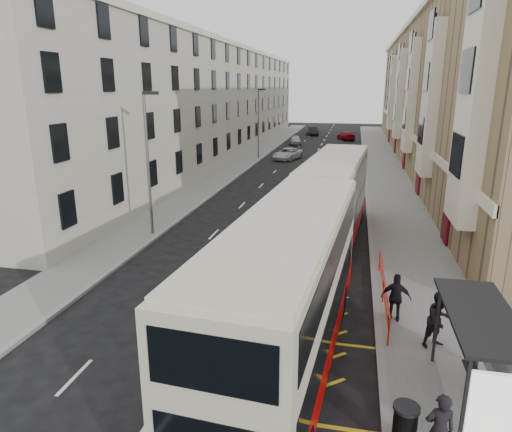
% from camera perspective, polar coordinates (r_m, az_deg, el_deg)
% --- Properties ---
extents(ground, '(200.00, 200.00, 0.00)m').
position_cam_1_polar(ground, '(14.95, -9.31, -18.48)').
color(ground, black).
rests_on(ground, ground).
extents(pavement_right, '(4.00, 120.00, 0.15)m').
position_cam_1_polar(pavement_right, '(42.35, 16.26, 3.94)').
color(pavement_right, slate).
rests_on(pavement_right, ground).
extents(pavement_left, '(3.00, 120.00, 0.15)m').
position_cam_1_polar(pavement_left, '(43.98, -4.35, 4.96)').
color(pavement_left, slate).
rests_on(pavement_left, ground).
extents(kerb_right, '(0.25, 120.00, 0.15)m').
position_cam_1_polar(kerb_right, '(42.25, 13.55, 4.10)').
color(kerb_right, gray).
rests_on(kerb_right, ground).
extents(kerb_left, '(0.25, 120.00, 0.15)m').
position_cam_1_polar(kerb_left, '(43.59, -2.45, 4.89)').
color(kerb_left, gray).
rests_on(kerb_left, ground).
extents(road_markings, '(10.00, 110.00, 0.01)m').
position_cam_1_polar(road_markings, '(57.22, 7.25, 7.35)').
color(road_markings, silver).
rests_on(road_markings, ground).
extents(terrace_right, '(10.75, 79.00, 15.25)m').
position_cam_1_polar(terrace_right, '(57.67, 22.90, 13.83)').
color(terrace_right, '#927555').
rests_on(terrace_right, ground).
extents(terrace_left, '(9.18, 79.00, 13.25)m').
position_cam_1_polar(terrace_left, '(59.78, -5.80, 14.03)').
color(terrace_left, beige).
rests_on(terrace_left, ground).
extents(bus_shelter, '(1.65, 4.25, 2.70)m').
position_cam_1_polar(bus_shelter, '(13.15, 27.00, -14.38)').
color(bus_shelter, black).
rests_on(bus_shelter, pavement_right).
extents(guard_railing, '(0.06, 6.56, 1.01)m').
position_cam_1_polar(guard_railing, '(18.79, 15.69, -8.36)').
color(guard_railing, red).
rests_on(guard_railing, pavement_right).
extents(street_lamp_near, '(0.93, 0.18, 8.00)m').
position_cam_1_polar(street_lamp_near, '(26.19, -13.31, 7.24)').
color(street_lamp_near, slate).
rests_on(street_lamp_near, pavement_left).
extents(street_lamp_far, '(0.93, 0.18, 8.00)m').
position_cam_1_polar(street_lamp_far, '(54.68, 0.35, 11.96)').
color(street_lamp_far, slate).
rests_on(street_lamp_far, pavement_left).
extents(double_decker_front, '(3.69, 12.33, 4.85)m').
position_cam_1_polar(double_decker_front, '(13.83, 4.07, -9.48)').
color(double_decker_front, beige).
rests_on(double_decker_front, ground).
extents(double_decker_rear, '(3.70, 12.01, 4.72)m').
position_cam_1_polar(double_decker_rear, '(25.67, 9.72, 2.18)').
color(double_decker_rear, beige).
rests_on(double_decker_rear, ground).
extents(litter_bin, '(0.63, 0.63, 1.05)m').
position_cam_1_polar(litter_bin, '(12.37, 18.12, -23.51)').
color(litter_bin, black).
rests_on(litter_bin, pavement_right).
extents(pedestrian_near, '(0.73, 0.54, 1.85)m').
position_cam_1_polar(pedestrian_near, '(11.83, 21.93, -23.61)').
color(pedestrian_near, black).
rests_on(pedestrian_near, pavement_right).
extents(pedestrian_mid, '(1.16, 1.09, 1.90)m').
position_cam_1_polar(pedestrian_mid, '(16.26, 21.87, -11.96)').
color(pedestrian_mid, black).
rests_on(pedestrian_mid, pavement_right).
extents(pedestrian_far, '(1.11, 0.57, 1.81)m').
position_cam_1_polar(pedestrian_far, '(17.44, 17.11, -9.73)').
color(pedestrian_far, black).
rests_on(pedestrian_far, pavement_right).
extents(white_van, '(3.50, 5.26, 1.34)m').
position_cam_1_polar(white_van, '(54.73, 3.98, 7.75)').
color(white_van, silver).
rests_on(white_van, ground).
extents(car_silver, '(2.22, 4.19, 1.36)m').
position_cam_1_polar(car_silver, '(69.02, 4.96, 9.43)').
color(car_silver, '#A1A4A8').
rests_on(car_silver, ground).
extents(car_dark, '(2.73, 4.88, 1.52)m').
position_cam_1_polar(car_dark, '(83.04, 7.04, 10.51)').
color(car_dark, black).
rests_on(car_dark, ground).
extents(car_red, '(3.33, 5.14, 1.39)m').
position_cam_1_polar(car_red, '(76.49, 11.21, 9.83)').
color(car_red, maroon).
rests_on(car_red, ground).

